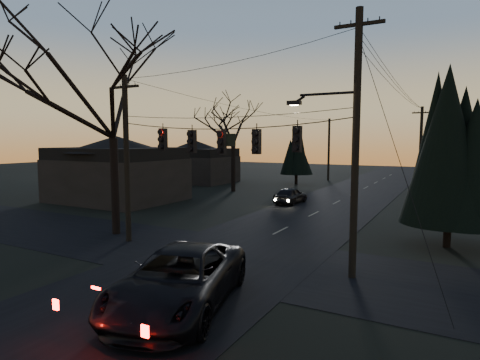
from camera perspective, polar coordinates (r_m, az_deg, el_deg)
The scene contains 15 objects.
main_road at distance 27.18m, azimuth 9.10°, elevation -5.48°, with size 8.00×120.00×0.02m, color black.
cross_road at distance 18.33m, azimuth -1.68°, elevation -10.91°, with size 60.00×7.00×0.02m, color black.
utility_pole_right at distance 16.38m, azimuth 15.63°, elevation -13.20°, with size 5.00×0.30×10.00m, color black, non-canonical shape.
utility_pole_left at distance 21.88m, azimuth -15.51°, elevation -8.38°, with size 1.80×0.30×8.50m, color black, non-canonical shape.
utility_pole_far_r at distance 43.59m, azimuth 24.04°, elevation -1.70°, with size 1.80×0.30×8.50m, color black, non-canonical shape.
utility_pole_far_l at distance 53.52m, azimuth 12.42°, elevation -0.05°, with size 0.30×0.30×8.00m, color black, non-canonical shape.
span_signal_assembly at distance 17.68m, azimuth -2.40°, elevation 5.62°, with size 11.50×0.44×1.61m.
bare_tree_left at distance 23.28m, azimuth -17.72°, elevation 11.04°, with size 11.10×11.10×10.75m.
evergreen_right at distance 21.82m, azimuth 27.83°, elevation 2.89°, with size 4.07×4.07×7.67m.
bare_tree_dist at distance 40.86m, azimuth -0.98°, elevation 7.79°, with size 7.35×7.35×9.63m.
evergreen_dist at distance 48.05m, azimuth 8.04°, elevation 3.73°, with size 3.44×3.44×6.09m.
house_left_near at distance 36.18m, azimuth -17.09°, elevation 1.58°, with size 10.00×8.00×5.60m.
house_left_far at distance 50.34m, azimuth -6.36°, elevation 2.67°, with size 9.00×7.00×5.20m.
suv_near at distance 13.03m, azimuth -8.62°, elevation -13.82°, with size 3.02×6.54×1.82m, color black.
sedan_oncoming_a at distance 33.40m, azimuth 7.21°, elevation -2.20°, with size 1.60×3.97×1.35m, color black.
Camera 1 is at (8.90, -5.14, 5.25)m, focal length 30.00 mm.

